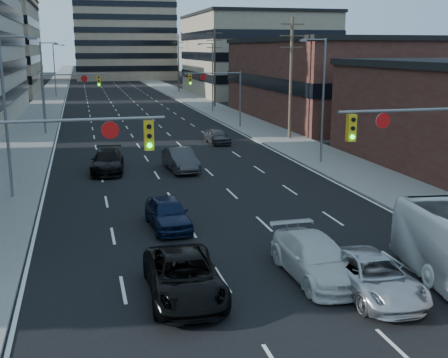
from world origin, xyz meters
name	(u,v)px	position (x,y,z in m)	size (l,w,h in m)	color
road_surface	(106,83)	(0.00, 130.00, 0.01)	(18.00, 300.00, 0.02)	black
sidewalk_left	(58,83)	(-11.50, 130.00, 0.07)	(5.00, 300.00, 0.15)	slate
sidewalk_right	(153,82)	(11.50, 130.00, 0.07)	(5.00, 300.00, 0.15)	slate
storefront_right_mid	(341,81)	(24.00, 50.00, 4.50)	(20.00, 30.00, 9.00)	#472119
office_right_far	(255,56)	(25.00, 88.00, 7.00)	(22.00, 28.00, 14.00)	gray
bg_block_right	(232,58)	(32.00, 130.00, 6.00)	(22.00, 22.00, 12.00)	gray
signal_near_left	(56,162)	(-7.45, 8.00, 4.33)	(6.59, 0.33, 6.00)	slate
signal_near_right	(423,144)	(7.45, 8.00, 4.33)	(6.59, 0.33, 6.00)	slate
signal_far_left	(67,90)	(-7.68, 45.00, 4.30)	(6.09, 0.33, 6.00)	slate
signal_far_right	(219,88)	(7.68, 45.00, 4.30)	(6.09, 0.33, 6.00)	slate
utility_pole_block	(291,77)	(12.20, 36.00, 5.78)	(2.20, 0.28, 11.00)	#4C3D2D
utility_pole_midblock	(215,67)	(12.20, 66.00, 5.78)	(2.20, 0.28, 11.00)	#4C3D2D
utility_pole_distant	(178,62)	(12.20, 96.00, 5.78)	(2.20, 0.28, 11.00)	#4C3D2D
streetlight_left_near	(8,109)	(-10.34, 20.00, 5.05)	(2.03, 0.22, 9.00)	slate
streetlight_left_mid	(44,78)	(-10.34, 55.00, 5.05)	(2.03, 0.22, 9.00)	slate
streetlight_left_far	(55,68)	(-10.34, 90.00, 5.05)	(2.03, 0.22, 9.00)	slate
streetlight_right_near	(321,95)	(10.34, 25.00, 5.05)	(2.03, 0.22, 9.00)	slate
streetlight_right_far	(211,74)	(10.34, 60.00, 5.05)	(2.03, 0.22, 9.00)	slate
black_pickup	(184,277)	(-3.41, 4.96, 0.73)	(2.43, 5.27, 1.46)	black
white_van	(316,258)	(1.60, 5.40, 0.76)	(2.12, 5.21, 1.51)	silver
silver_suv	(373,276)	(2.90, 3.52, 0.68)	(2.26, 4.91, 1.36)	#BBBCC0
sedan_blue	(168,213)	(-2.80, 12.58, 0.73)	(1.73, 4.29, 1.46)	black
sedan_grey_center	(180,160)	(0.01, 25.07, 0.79)	(1.66, 4.77, 1.57)	#2F3032
sedan_black_far	(108,161)	(-4.91, 25.83, 0.75)	(2.11, 5.20, 1.51)	black
sedan_grey_right	(217,136)	(5.15, 35.47, 0.67)	(1.57, 3.91, 1.33)	#39393C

